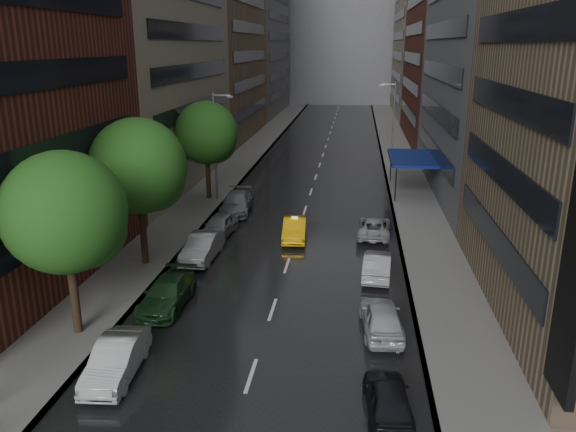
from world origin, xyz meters
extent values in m
cube|color=black|center=(0.00, 50.00, 0.01)|extent=(14.00, 140.00, 0.01)
cube|color=gray|center=(-9.00, 50.00, 0.07)|extent=(4.00, 140.00, 0.15)
cube|color=gray|center=(9.00, 50.00, 0.07)|extent=(4.00, 140.00, 0.15)
cube|color=#937A5B|center=(-15.00, 64.00, 11.00)|extent=(8.00, 28.00, 22.00)
cube|color=slate|center=(-15.00, 94.00, 19.00)|extent=(8.00, 32.00, 38.00)
cube|color=slate|center=(15.00, 36.00, 12.00)|extent=(8.00, 28.00, 24.00)
cube|color=maroon|center=(15.00, 64.00, 18.00)|extent=(8.00, 28.00, 36.00)
cube|color=gray|center=(15.00, 94.00, 14.00)|extent=(8.00, 32.00, 28.00)
cube|color=slate|center=(0.00, 118.00, 16.00)|extent=(40.00, 14.00, 32.00)
cylinder|color=#382619|center=(-8.60, 6.41, 2.37)|extent=(0.40, 0.40, 4.75)
sphere|color=#1E5116|center=(-8.60, 6.41, 5.94)|extent=(5.43, 5.43, 5.43)
cylinder|color=#382619|center=(-8.60, 15.07, 2.47)|extent=(0.40, 0.40, 4.93)
sphere|color=#1E5116|center=(-8.60, 15.07, 6.16)|extent=(5.63, 5.63, 5.63)
cylinder|color=#382619|center=(-8.60, 30.35, 2.32)|extent=(0.40, 0.40, 4.65)
sphere|color=#1E5116|center=(-8.60, 30.35, 5.81)|extent=(5.31, 5.31, 5.31)
imported|color=#FFB30D|center=(-0.07, 20.92, 0.73)|extent=(1.83, 4.52, 1.46)
imported|color=#B9B9B9|center=(-5.40, 3.36, 0.75)|extent=(1.90, 4.68, 1.51)
imported|color=#19371B|center=(-5.40, 9.73, 0.73)|extent=(2.12, 5.04, 1.45)
imported|color=gray|center=(-5.40, 16.45, 0.79)|extent=(1.84, 4.87, 1.59)
imported|color=slate|center=(-5.40, 20.92, 0.76)|extent=(2.25, 4.63, 1.52)
imported|color=slate|center=(-5.40, 26.82, 0.79)|extent=(2.65, 5.63, 1.59)
imported|color=black|center=(5.40, 2.13, 0.67)|extent=(1.90, 4.07, 1.35)
imported|color=silver|center=(5.40, 8.28, 0.76)|extent=(2.16, 4.60, 1.52)
imported|color=#A2A5AB|center=(5.40, 14.99, 0.73)|extent=(1.85, 4.50, 1.45)
imported|color=#9B9A9F|center=(5.40, 22.25, 0.67)|extent=(2.46, 4.90, 1.33)
cylinder|color=gray|center=(-7.80, 30.00, 4.65)|extent=(0.18, 0.18, 9.00)
cube|color=gray|center=(-6.40, 30.00, 8.85)|extent=(0.50, 0.22, 0.16)
cylinder|color=gray|center=(7.80, 45.00, 4.65)|extent=(0.18, 0.18, 9.00)
cube|color=gray|center=(6.40, 45.00, 8.85)|extent=(0.50, 0.22, 0.16)
cube|color=navy|center=(9.00, 35.00, 3.15)|extent=(4.00, 8.00, 0.25)
cylinder|color=black|center=(7.40, 31.20, 1.65)|extent=(0.12, 0.12, 3.00)
cylinder|color=black|center=(7.40, 38.80, 1.65)|extent=(0.12, 0.12, 3.00)
camera|label=1|loc=(3.90, -15.62, 12.94)|focal=35.00mm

